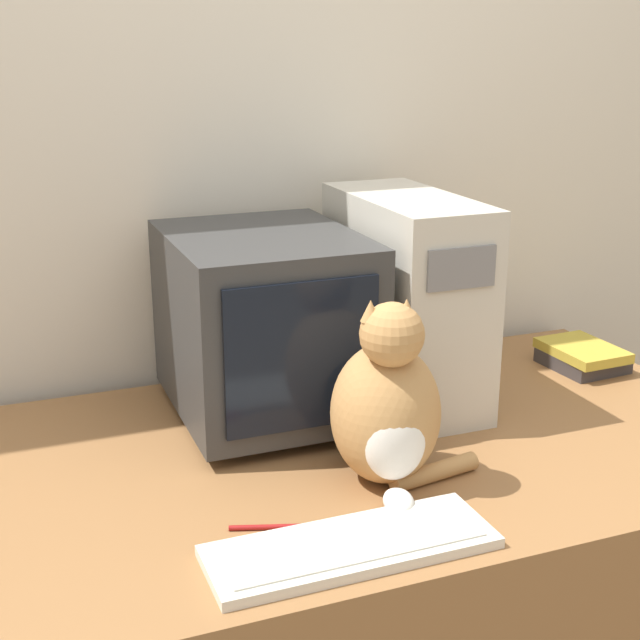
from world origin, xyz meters
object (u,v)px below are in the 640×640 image
keyboard (351,546)px  book_stack (582,356)px  cat (388,408)px  crt_monitor (264,324)px  computer_tower (405,299)px  pen (276,527)px

keyboard → book_stack: (0.85, 0.54, 0.02)m
cat → book_stack: size_ratio=1.72×
crt_monitor → cat: crt_monitor is taller
crt_monitor → book_stack: size_ratio=2.28×
cat → book_stack: bearing=40.2°
computer_tower → pen: 0.67m
computer_tower → book_stack: 0.52m
computer_tower → cat: bearing=-120.5°
computer_tower → book_stack: bearing=-0.3°
computer_tower → cat: (-0.21, -0.36, -0.08)m
book_stack → pen: book_stack is taller
book_stack → pen: bearing=-154.9°
cat → book_stack: cat is taller
crt_monitor → keyboard: 0.59m
keyboard → book_stack: bearing=32.7°
keyboard → computer_tower: bearing=56.6°
keyboard → pen: size_ratio=3.09×
crt_monitor → keyboard: crt_monitor is taller
crt_monitor → pen: size_ratio=3.14×
crt_monitor → cat: bearing=-73.5°
crt_monitor → book_stack: bearing=-1.0°
book_stack → computer_tower: bearing=179.7°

